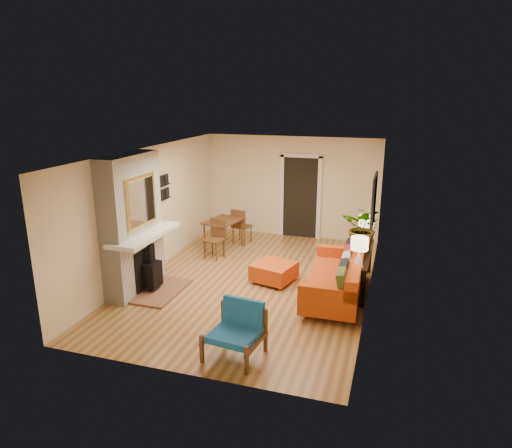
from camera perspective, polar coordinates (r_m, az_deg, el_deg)
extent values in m
plane|color=#B68546|center=(9.23, -0.38, -7.21)|extent=(6.50, 6.50, 0.00)
plane|color=white|center=(8.54, -0.41, 9.03)|extent=(6.50, 6.50, 0.00)
plane|color=#F4E3BE|center=(11.84, 4.44, 4.63)|extent=(4.50, 0.00, 4.50)
plane|color=#F4E3BE|center=(5.96, -10.09, -7.46)|extent=(4.50, 0.00, 4.50)
plane|color=#F4E3BE|center=(9.70, -13.16, 1.65)|extent=(0.00, 6.50, 6.50)
plane|color=#F4E3BE|center=(8.41, 14.37, -0.66)|extent=(0.00, 6.50, 6.50)
cube|color=black|center=(11.82, 5.56, 3.33)|extent=(0.88, 0.06, 2.10)
cube|color=white|center=(11.91, 3.25, 3.49)|extent=(0.10, 0.08, 2.18)
cube|color=white|center=(11.72, 7.90, 3.14)|extent=(0.10, 0.08, 2.18)
cube|color=white|center=(11.62, 5.70, 8.52)|extent=(1.08, 0.08, 0.10)
cube|color=black|center=(8.68, 14.54, 2.93)|extent=(0.04, 0.85, 0.95)
cube|color=slate|center=(8.68, 14.38, 2.94)|extent=(0.01, 0.70, 0.80)
cube|color=black|center=(9.94, -11.99, 2.79)|extent=(0.06, 0.95, 0.02)
cube|color=black|center=(9.88, -12.09, 4.48)|extent=(0.06, 0.95, 0.02)
cube|color=white|center=(8.64, -15.51, 3.54)|extent=(0.42, 1.50, 1.48)
cube|color=white|center=(9.00, -14.89, -4.56)|extent=(0.42, 1.50, 1.12)
cube|color=white|center=(8.69, -13.76, -1.31)|extent=(0.60, 1.68, 0.08)
cube|color=black|center=(8.93, -13.67, -5.39)|extent=(0.03, 0.72, 0.78)
cube|color=brown|center=(8.95, -11.85, -8.20)|extent=(0.75, 1.30, 0.04)
cube|color=black|center=(8.91, -12.98, -6.14)|extent=(0.30, 0.36, 0.48)
cylinder|color=black|center=(8.76, -13.16, -3.48)|extent=(0.10, 0.10, 0.40)
cube|color=gold|center=(8.54, -14.19, 2.74)|extent=(0.04, 0.95, 0.95)
cube|color=silver|center=(8.53, -14.07, 2.73)|extent=(0.01, 0.82, 0.82)
cylinder|color=silver|center=(7.84, 6.06, -11.32)|extent=(0.04, 0.04, 0.11)
cylinder|color=silver|center=(7.77, 11.58, -11.87)|extent=(0.04, 0.04, 0.11)
cylinder|color=silver|center=(9.62, 8.21, -6.03)|extent=(0.04, 0.04, 0.11)
cylinder|color=silver|center=(9.56, 12.65, -6.42)|extent=(0.04, 0.04, 0.11)
cube|color=#D94B14|center=(8.59, 9.77, -7.36)|extent=(1.00, 2.25, 0.32)
cube|color=#D94B14|center=(8.44, 12.40, -5.43)|extent=(0.26, 2.24, 0.37)
cube|color=#D94B14|center=(7.56, 8.93, -8.51)|extent=(0.96, 0.21, 0.21)
cube|color=#D94B14|center=(9.44, 10.59, -3.47)|extent=(0.96, 0.21, 0.21)
cube|color=#4E5725|center=(7.64, 10.81, -7.27)|extent=(0.22, 0.43, 0.44)
cube|color=black|center=(8.03, 11.13, -6.10)|extent=(0.22, 0.43, 0.44)
cube|color=#A5A5A0|center=(8.43, 11.41, -5.04)|extent=(0.22, 0.43, 0.44)
cube|color=maroon|center=(8.78, 11.64, -4.19)|extent=(0.22, 0.43, 0.44)
cube|color=black|center=(9.18, 11.87, -3.29)|extent=(0.22, 0.43, 0.44)
cylinder|color=silver|center=(9.14, -0.39, -7.25)|extent=(0.04, 0.04, 0.06)
cylinder|color=silver|center=(8.85, 2.99, -8.07)|extent=(0.04, 0.04, 0.06)
cylinder|color=silver|center=(9.62, 1.56, -6.02)|extent=(0.04, 0.04, 0.06)
cylinder|color=silver|center=(9.35, 4.81, -6.75)|extent=(0.04, 0.04, 0.06)
cube|color=#D94B14|center=(9.16, 2.26, -5.91)|extent=(0.91, 0.91, 0.32)
cube|color=brown|center=(6.84, -5.41, -13.45)|extent=(0.14, 0.73, 0.05)
cube|color=brown|center=(6.64, -6.80, -15.24)|extent=(0.05, 0.05, 0.43)
cube|color=brown|center=(7.06, -4.10, -11.97)|extent=(0.05, 0.05, 0.68)
cube|color=brown|center=(6.56, 0.07, -14.76)|extent=(0.14, 0.73, 0.05)
cube|color=brown|center=(6.35, -1.18, -16.71)|extent=(0.05, 0.05, 0.43)
cube|color=brown|center=(6.79, 1.22, -13.15)|extent=(0.05, 0.05, 0.68)
cube|color=#1D62AF|center=(6.66, -2.74, -13.68)|extent=(0.71, 0.67, 0.10)
cube|color=#1D62AF|center=(6.78, -1.63, -10.87)|extent=(0.65, 0.24, 0.40)
cube|color=brown|center=(10.88, -4.10, 0.40)|extent=(0.85, 1.08, 0.04)
cylinder|color=brown|center=(10.80, -6.45, -1.80)|extent=(0.05, 0.05, 0.69)
cylinder|color=brown|center=(10.51, -4.05, -2.25)|extent=(0.05, 0.05, 0.69)
cylinder|color=brown|center=(11.46, -4.08, -0.69)|extent=(0.05, 0.05, 0.69)
cylinder|color=brown|center=(11.18, -1.75, -1.08)|extent=(0.05, 0.05, 0.69)
cube|color=brown|center=(10.39, -5.27, -2.01)|extent=(0.48, 0.48, 0.04)
cube|color=brown|center=(10.47, -4.71, -0.47)|extent=(0.40, 0.12, 0.44)
cylinder|color=brown|center=(10.42, -6.49, -3.27)|extent=(0.04, 0.04, 0.42)
cylinder|color=brown|center=(10.24, -4.99, -3.57)|extent=(0.04, 0.04, 0.42)
cylinder|color=brown|center=(10.67, -5.48, -2.76)|extent=(0.04, 0.04, 0.42)
cylinder|color=brown|center=(10.50, -4.00, -3.05)|extent=(0.04, 0.04, 0.42)
cube|color=brown|center=(11.39, -1.76, -0.29)|extent=(0.48, 0.48, 0.04)
cube|color=brown|center=(11.17, -2.27, 0.65)|extent=(0.40, 0.12, 0.44)
cylinder|color=brown|center=(11.41, -2.88, -1.45)|extent=(0.04, 0.04, 0.42)
cylinder|color=brown|center=(11.24, -1.45, -1.70)|extent=(0.04, 0.04, 0.42)
cylinder|color=brown|center=(11.67, -2.03, -1.03)|extent=(0.04, 0.04, 0.42)
cylinder|color=brown|center=(11.52, -0.63, -1.26)|extent=(0.04, 0.04, 0.42)
cube|color=black|center=(8.93, 13.09, -3.64)|extent=(0.34, 1.85, 0.05)
cube|color=black|center=(8.27, 12.43, -7.91)|extent=(0.30, 0.04, 0.68)
cube|color=black|center=(9.85, 13.38, -3.99)|extent=(0.30, 0.04, 0.68)
cone|color=white|center=(8.14, 12.71, -4.26)|extent=(0.18, 0.18, 0.30)
cylinder|color=white|center=(8.08, 12.78, -3.06)|extent=(0.03, 0.03, 0.06)
cylinder|color=#FFEABF|center=(8.05, 12.83, -2.39)|extent=(0.30, 0.30, 0.22)
cone|color=white|center=(9.55, 13.52, -1.25)|extent=(0.18, 0.18, 0.30)
cylinder|color=white|center=(9.50, 13.59, -0.21)|extent=(0.03, 0.03, 0.06)
cylinder|color=#FFEABF|center=(9.48, 13.63, 0.37)|extent=(0.30, 0.30, 0.22)
imported|color=#1E5919|center=(8.99, 13.33, -0.44)|extent=(0.90, 0.82, 0.87)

